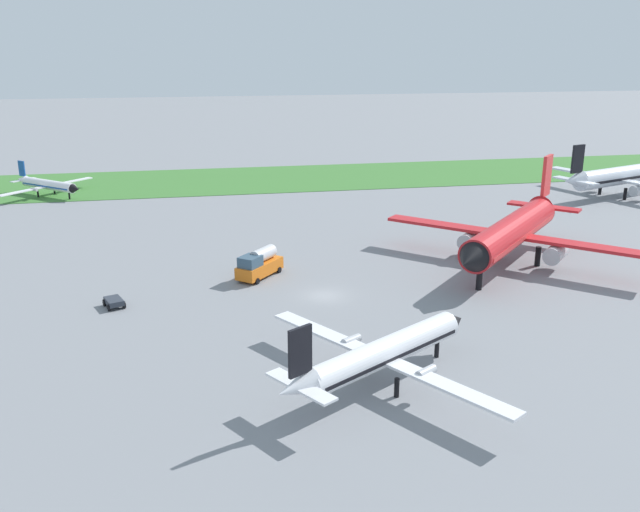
{
  "coord_description": "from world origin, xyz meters",
  "views": [
    {
      "loc": [
        -13.55,
        -66.75,
        25.64
      ],
      "look_at": [
        0.36,
        4.64,
        3.0
      ],
      "focal_mm": 38.13,
      "sensor_mm": 36.0,
      "label": 1
    }
  ],
  "objects_px": {
    "fuel_truck_near_gate": "(259,264)",
    "baggage_cart_midfield": "(114,302)",
    "airplane_taxiing_turboprop": "(47,184)",
    "airplane_midfield_jet": "(513,231)",
    "airplane_parked_jet_far": "(618,176)",
    "airplane_foreground_turboprop": "(382,353)"
  },
  "relations": [
    {
      "from": "airplane_taxiing_turboprop",
      "to": "airplane_midfield_jet",
      "type": "relative_size",
      "value": 0.57
    },
    {
      "from": "airplane_foreground_turboprop",
      "to": "fuel_truck_near_gate",
      "type": "bearing_deg",
      "value": 71.51
    },
    {
      "from": "fuel_truck_near_gate",
      "to": "baggage_cart_midfield",
      "type": "xyz_separation_m",
      "value": [
        -15.6,
        -6.57,
        -1.01
      ]
    },
    {
      "from": "airplane_parked_jet_far",
      "to": "airplane_foreground_turboprop",
      "type": "bearing_deg",
      "value": -155.52
    },
    {
      "from": "airplane_midfield_jet",
      "to": "fuel_truck_near_gate",
      "type": "height_order",
      "value": "airplane_midfield_jet"
    },
    {
      "from": "airplane_taxiing_turboprop",
      "to": "baggage_cart_midfield",
      "type": "xyz_separation_m",
      "value": [
        16.43,
        -57.53,
        -1.53
      ]
    },
    {
      "from": "airplane_parked_jet_far",
      "to": "baggage_cart_midfield",
      "type": "distance_m",
      "value": 90.54
    },
    {
      "from": "airplane_parked_jet_far",
      "to": "airplane_taxiing_turboprop",
      "type": "bearing_deg",
      "value": 148.61
    },
    {
      "from": "airplane_taxiing_turboprop",
      "to": "airplane_foreground_turboprop",
      "type": "xyz_separation_m",
      "value": [
        38.69,
        -78.68,
        0.58
      ]
    },
    {
      "from": "airplane_foreground_turboprop",
      "to": "baggage_cart_midfield",
      "type": "relative_size",
      "value": 7.57
    },
    {
      "from": "airplane_foreground_turboprop",
      "to": "airplane_midfield_jet",
      "type": "relative_size",
      "value": 0.82
    },
    {
      "from": "airplane_taxiing_turboprop",
      "to": "fuel_truck_near_gate",
      "type": "relative_size",
      "value": 2.31
    },
    {
      "from": "airplane_taxiing_turboprop",
      "to": "airplane_foreground_turboprop",
      "type": "relative_size",
      "value": 0.7
    },
    {
      "from": "airplane_foreground_turboprop",
      "to": "airplane_taxiing_turboprop",
      "type": "bearing_deg",
      "value": 84.18
    },
    {
      "from": "airplane_midfield_jet",
      "to": "fuel_truck_near_gate",
      "type": "bearing_deg",
      "value": -47.87
    },
    {
      "from": "airplane_taxiing_turboprop",
      "to": "airplane_parked_jet_far",
      "type": "bearing_deg",
      "value": 30.97
    },
    {
      "from": "baggage_cart_midfield",
      "to": "airplane_midfield_jet",
      "type": "bearing_deg",
      "value": -104.15
    },
    {
      "from": "airplane_parked_jet_far",
      "to": "airplane_midfield_jet",
      "type": "height_order",
      "value": "airplane_midfield_jet"
    },
    {
      "from": "baggage_cart_midfield",
      "to": "airplane_foreground_turboprop",
      "type": "bearing_deg",
      "value": -154.54
    },
    {
      "from": "airplane_taxiing_turboprop",
      "to": "airplane_midfield_jet",
      "type": "xyz_separation_m",
      "value": [
        62.75,
        -51.96,
        2.09
      ]
    },
    {
      "from": "airplane_foreground_turboprop",
      "to": "baggage_cart_midfield",
      "type": "distance_m",
      "value": 30.78
    },
    {
      "from": "airplane_taxiing_turboprop",
      "to": "baggage_cart_midfield",
      "type": "height_order",
      "value": "airplane_taxiing_turboprop"
    }
  ]
}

